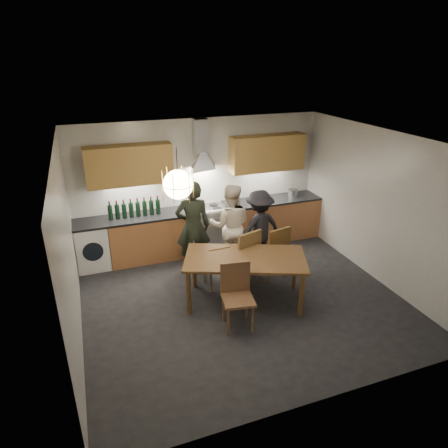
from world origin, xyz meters
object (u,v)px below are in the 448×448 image
object	(u,v)px
stock_pot	(293,193)
chair_front	(237,291)
person_right	(259,228)
mixing_bowl	(261,200)
chair_back_left	(218,264)
wine_bottles	(134,208)
dining_table	(245,262)
person_left	(193,227)
person_mid	(230,226)

from	to	relation	value
stock_pot	chair_front	bearing A→B (deg)	-132.13
person_right	mixing_bowl	world-z (taller)	person_right
chair_back_left	mixing_bowl	world-z (taller)	mixing_bowl
stock_pot	wine_bottles	bearing A→B (deg)	-179.76
dining_table	chair_front	bearing A→B (deg)	-101.91
person_left	wine_bottles	size ratio (longest dim) A/B	1.78
mixing_bowl	wine_bottles	distance (m)	2.56
dining_table	person_mid	distance (m)	1.25
person_mid	stock_pot	xyz separation A→B (m)	(1.73, 0.80, 0.18)
wine_bottles	person_left	bearing A→B (deg)	-38.60
person_mid	mixing_bowl	xyz separation A→B (m)	(0.94, 0.70, 0.15)
person_mid	person_right	bearing A→B (deg)	-171.28
stock_pot	chair_back_left	bearing A→B (deg)	-145.69
chair_back_left	person_right	distance (m)	1.22
chair_back_left	person_right	size ratio (longest dim) A/B	0.56
chair_back_left	person_mid	xyz separation A→B (m)	(0.50, 0.72, 0.33)
dining_table	stock_pot	bearing A→B (deg)	68.23
person_left	person_mid	bearing A→B (deg)	-175.05
wine_bottles	chair_front	bearing A→B (deg)	-67.34
mixing_bowl	wine_bottles	bearing A→B (deg)	178.05
chair_back_left	person_left	distance (m)	0.90
person_mid	wine_bottles	world-z (taller)	person_mid
person_mid	mixing_bowl	size ratio (longest dim) A/B	4.99
chair_front	mixing_bowl	distance (m)	2.88
person_mid	chair_back_left	bearing A→B (deg)	77.39
person_mid	wine_bottles	bearing A→B (deg)	-3.83
person_left	stock_pot	world-z (taller)	person_left
chair_back_left	chair_front	bearing A→B (deg)	85.18
wine_bottles	chair_back_left	bearing A→B (deg)	-53.64
chair_front	person_left	distance (m)	1.82
stock_pot	mixing_bowl	bearing A→B (deg)	-172.65
chair_front	person_right	xyz separation A→B (m)	(1.08, 1.61, 0.17)
chair_back_left	person_left	size ratio (longest dim) A/B	0.47
chair_front	stock_pot	size ratio (longest dim) A/B	4.85
person_right	dining_table	bearing A→B (deg)	46.83
person_mid	person_right	xyz separation A→B (m)	(0.52, -0.12, -0.07)
chair_back_left	chair_front	xyz separation A→B (m)	(-0.06, -1.01, 0.09)
chair_back_left	person_right	xyz separation A→B (m)	(1.03, 0.60, 0.26)
dining_table	chair_back_left	size ratio (longest dim) A/B	2.59
mixing_bowl	wine_bottles	world-z (taller)	wine_bottles
mixing_bowl	wine_bottles	size ratio (longest dim) A/B	0.33
person_mid	person_left	bearing A→B (deg)	17.67
mixing_bowl	stock_pot	world-z (taller)	stock_pot
chair_front	stock_pot	bearing A→B (deg)	56.69
mixing_bowl	chair_back_left	bearing A→B (deg)	-135.49
stock_pot	wine_bottles	size ratio (longest dim) A/B	0.21
dining_table	person_right	distance (m)	1.33
chair_front	stock_pot	world-z (taller)	stock_pot
person_right	stock_pot	world-z (taller)	person_right
person_left	wine_bottles	world-z (taller)	person_left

